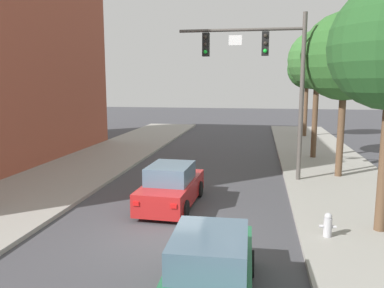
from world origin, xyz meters
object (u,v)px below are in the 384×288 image
Objects in this scene: car_lead_red at (171,187)px; street_tree_second at (345,57)px; street_tree_third at (318,61)px; street_tree_farthest at (307,69)px; fire_hydrant at (328,225)px; car_following_green at (210,273)px; traffic_signal_mast at (267,67)px.

street_tree_second reaches higher than car_lead_red.
street_tree_third reaches higher than street_tree_farthest.
car_lead_red reaches higher than fire_hydrant.
street_tree_second reaches higher than car_following_green.
car_lead_red is 0.59× the size of street_tree_farthest.
street_tree_third reaches higher than car_lead_red.
car_lead_red is at bearing 154.87° from fire_hydrant.
car_following_green is at bearing -104.34° from street_tree_third.
street_tree_third reaches higher than car_following_green.
car_following_green is at bearing -112.16° from street_tree_second.
fire_hydrant is at bearing 52.25° from car_following_green.
fire_hydrant is 0.09× the size of street_tree_second.
traffic_signal_mast is 6.50m from street_tree_third.
car_following_green is (2.27, -6.29, 0.00)m from car_lead_red.
fire_hydrant is at bearing -94.57° from street_tree_farthest.
car_following_green is at bearing -127.75° from fire_hydrant.
traffic_signal_mast is at bearing 51.26° from car_lead_red.
street_tree_farthest is (0.56, 9.68, -0.16)m from street_tree_third.
traffic_signal_mast is at bearing -102.91° from street_tree_farthest.
car_lead_red and car_following_green have the same top height.
street_tree_farthest is at bearing 85.43° from fire_hydrant.
street_tree_farthest is (-0.01, 14.40, -0.06)m from street_tree_second.
street_tree_third reaches higher than fire_hydrant.
fire_hydrant is 22.89m from street_tree_farthest.
street_tree_second is at bearing -83.22° from street_tree_third.
fire_hydrant is (1.76, -6.79, -4.79)m from traffic_signal_mast.
car_lead_red is 10.17m from street_tree_second.
traffic_signal_mast reaches higher than car_following_green.
car_lead_red is at bearing -128.74° from traffic_signal_mast.
traffic_signal_mast is at bearing -117.39° from street_tree_third.
street_tree_second is at bearing -89.98° from street_tree_farthest.
street_tree_farthest reaches higher than fire_hydrant.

